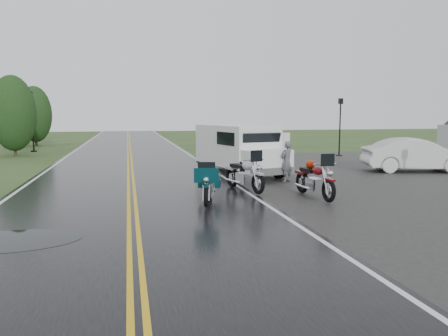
# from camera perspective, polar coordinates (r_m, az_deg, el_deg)

# --- Properties ---
(ground) EXTENTS (120.00, 120.00, 0.00)m
(ground) POSITION_cam_1_polar(r_m,az_deg,el_deg) (11.33, -11.81, -6.61)
(ground) COLOR #2D471E
(ground) RESTS_ON ground
(road) EXTENTS (8.00, 100.00, 0.04)m
(road) POSITION_cam_1_polar(r_m,az_deg,el_deg) (21.18, -12.15, -0.25)
(road) COLOR black
(road) RESTS_ON ground
(parking_pad) EXTENTS (14.00, 24.00, 0.03)m
(parking_pad) POSITION_cam_1_polar(r_m,az_deg,el_deg) (19.65, 22.01, -1.18)
(parking_pad) COLOR black
(parking_pad) RESTS_ON ground
(motorcycle_red) EXTENTS (1.02, 2.45, 1.42)m
(motorcycle_red) POSITION_cam_1_polar(r_m,az_deg,el_deg) (13.13, 13.55, -1.64)
(motorcycle_red) COLOR #610B10
(motorcycle_red) RESTS_ON ground
(motorcycle_teal) EXTENTS (1.28, 2.28, 1.28)m
(motorcycle_teal) POSITION_cam_1_polar(r_m,az_deg,el_deg) (12.13, -2.33, -2.49)
(motorcycle_teal) COLOR #053037
(motorcycle_teal) RESTS_ON ground
(motorcycle_silver) EXTENTS (1.47, 2.52, 1.41)m
(motorcycle_silver) POSITION_cam_1_polar(r_m,az_deg,el_deg) (14.12, 4.48, -0.89)
(motorcycle_silver) COLOR #AEAFB6
(motorcycle_silver) RESTS_ON ground
(van_white) EXTENTS (3.40, 5.98, 2.22)m
(van_white) POSITION_cam_1_polar(r_m,az_deg,el_deg) (17.19, 2.45, 1.89)
(van_white) COLOR white
(van_white) RESTS_ON ground
(person_at_van) EXTENTS (0.69, 0.64, 1.58)m
(person_at_van) POSITION_cam_1_polar(r_m,az_deg,el_deg) (17.13, 8.18, 0.74)
(person_at_van) COLOR #54555A
(person_at_van) RESTS_ON ground
(sedan_white) EXTENTS (4.91, 2.71, 1.53)m
(sedan_white) POSITION_cam_1_polar(r_m,az_deg,el_deg) (21.89, 23.76, 1.51)
(sedan_white) COLOR silver
(sedan_white) RESTS_ON ground
(lamp_post_far_left) EXTENTS (0.37, 0.37, 4.28)m
(lamp_post_far_left) POSITION_cam_1_polar(r_m,az_deg,el_deg) (33.70, -23.74, 5.57)
(lamp_post_far_left) COLOR black
(lamp_post_far_left) RESTS_ON ground
(lamp_post_far_right) EXTENTS (0.32, 0.32, 3.69)m
(lamp_post_far_right) POSITION_cam_1_polar(r_m,az_deg,el_deg) (28.63, 14.90, 5.18)
(lamp_post_far_right) COLOR black
(lamp_post_far_right) RESTS_ON ground
(tree_left_mid) EXTENTS (2.80, 2.80, 4.38)m
(tree_left_mid) POSITION_cam_1_polar(r_m,az_deg,el_deg) (30.91, -25.79, 5.48)
(tree_left_mid) COLOR #1E3D19
(tree_left_mid) RESTS_ON ground
(tree_left_far) EXTENTS (2.79, 2.79, 4.30)m
(tree_left_far) POSITION_cam_1_polar(r_m,az_deg,el_deg) (40.35, -23.45, 5.74)
(tree_left_far) COLOR #1E3D19
(tree_left_far) RESTS_ON ground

